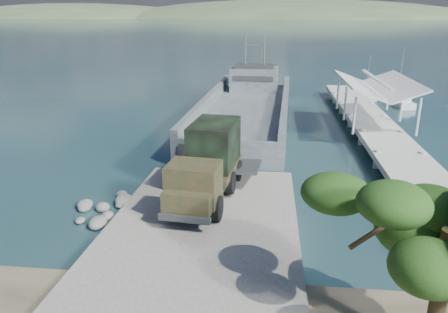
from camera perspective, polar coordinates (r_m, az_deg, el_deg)
ground at (r=24.77m, az=-2.29°, el=-8.49°), size 1400.00×1400.00×0.00m
boat_ramp at (r=23.78m, az=-2.65°, el=-9.05°), size 10.00×18.00×0.50m
shoreline_rocks at (r=26.75m, az=-15.49°, el=-7.05°), size 3.20×5.60×0.90m
distant_headlands at (r=583.75m, az=11.24°, el=17.31°), size 1000.00×240.00×48.00m
pier at (r=42.80m, az=19.09°, el=4.57°), size 6.40×44.00×6.10m
landing_craft at (r=45.85m, az=2.89°, el=5.47°), size 9.76×33.90×9.98m
military_truck at (r=26.12m, az=-2.08°, el=-0.82°), size 3.75×9.28×4.19m
soldier at (r=23.19m, az=-6.39°, el=-6.41°), size 0.79×0.56×2.03m
sailboat_near at (r=58.34m, az=21.76°, el=6.61°), size 3.01×6.11×7.15m
sailboat_far at (r=61.45m, az=18.11°, el=7.50°), size 1.89×4.90×5.83m
overhang_tree at (r=15.04m, az=25.39°, el=-8.41°), size 6.77×6.24×6.15m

